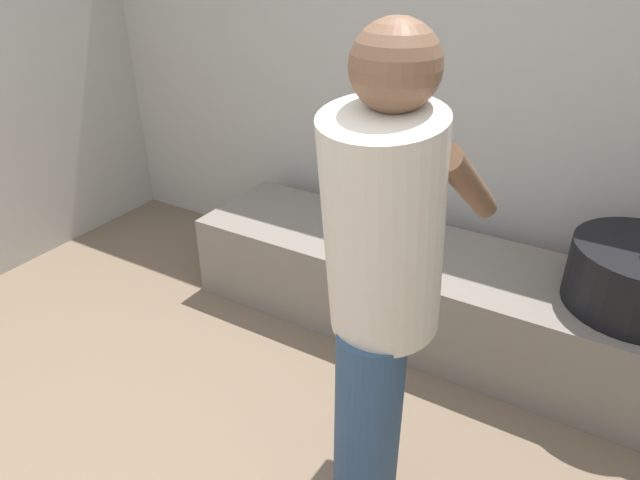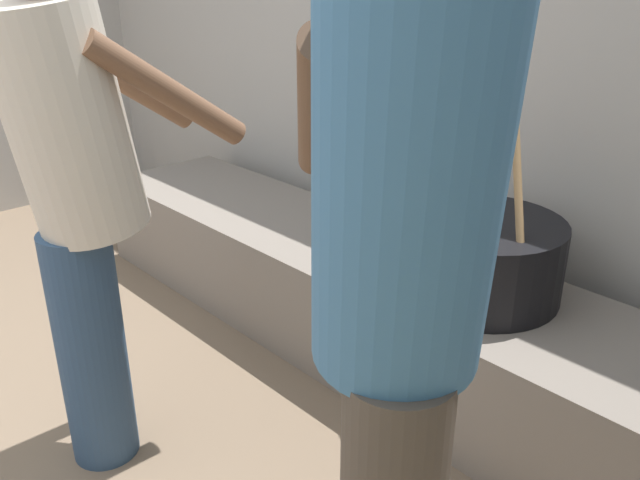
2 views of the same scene
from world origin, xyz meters
name	(u,v)px [view 1 (image 1 of 2)]	position (x,y,z in m)	size (l,w,h in m)	color
block_enclosure_rear	(482,105)	(0.00, 2.42, 0.98)	(4.87, 0.20, 1.96)	#ADA8A0
hearth_ledge	(470,305)	(0.21, 1.90, 0.21)	(2.71, 0.60, 0.42)	slate
cooking_pot_main	(640,277)	(0.82, 1.91, 0.55)	(0.53, 0.53, 0.71)	black
cook_in_cream_shirt	(381,285)	(0.19, 0.89, 0.89)	(0.35, 0.65, 1.55)	navy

